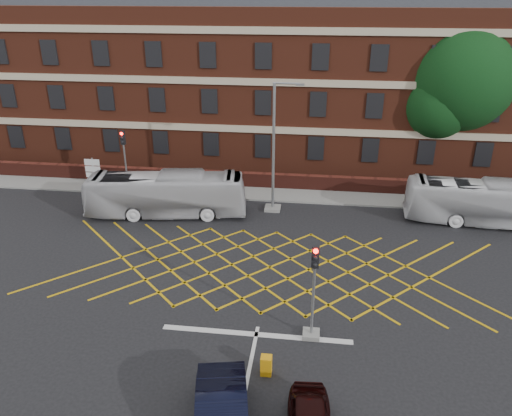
# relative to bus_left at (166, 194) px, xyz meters

# --- Properties ---
(ground) EXTENTS (120.00, 120.00, 0.00)m
(ground) POSITION_rel_bus_left_xyz_m (7.13, -7.65, -1.39)
(ground) COLOR black
(ground) RESTS_ON ground
(victorian_building) EXTENTS (51.00, 12.17, 20.40)m
(victorian_building) POSITION_rel_bus_left_xyz_m (7.38, 14.34, 6.45)
(victorian_building) COLOR maroon
(victorian_building) RESTS_ON ground
(boundary_wall) EXTENTS (56.00, 0.50, 1.10)m
(boundary_wall) POSITION_rel_bus_left_xyz_m (7.13, 5.35, -0.84)
(boundary_wall) COLOR #4B1B14
(boundary_wall) RESTS_ON ground
(far_pavement) EXTENTS (60.00, 3.00, 0.12)m
(far_pavement) POSITION_rel_bus_left_xyz_m (7.13, 4.35, -1.33)
(far_pavement) COLOR slate
(far_pavement) RESTS_ON ground
(box_junction_hatching) EXTENTS (8.22, 8.22, 0.02)m
(box_junction_hatching) POSITION_rel_bus_left_xyz_m (7.13, -5.65, -1.38)
(box_junction_hatching) COLOR #CC990C
(box_junction_hatching) RESTS_ON ground
(stop_line) EXTENTS (8.00, 0.30, 0.02)m
(stop_line) POSITION_rel_bus_left_xyz_m (7.13, -11.15, -1.38)
(stop_line) COLOR silver
(stop_line) RESTS_ON ground
(bus_left) EXTENTS (10.19, 3.65, 2.78)m
(bus_left) POSITION_rel_bus_left_xyz_m (0.00, 0.00, 0.00)
(bus_left) COLOR #BABABE
(bus_left) RESTS_ON ground
(bus_right) EXTENTS (9.83, 2.92, 2.70)m
(bus_right) POSITION_rel_bus_left_xyz_m (19.66, 1.27, -0.04)
(bus_right) COLOR silver
(bus_right) RESTS_ON ground
(deciduous_tree) EXTENTS (7.88, 7.74, 11.15)m
(deciduous_tree) POSITION_rel_bus_left_xyz_m (19.09, 10.05, 5.35)
(deciduous_tree) COLOR black
(deciduous_tree) RESTS_ON ground
(traffic_light_near) EXTENTS (0.70, 0.70, 4.27)m
(traffic_light_near) POSITION_rel_bus_left_xyz_m (9.41, -10.97, 0.38)
(traffic_light_near) COLOR slate
(traffic_light_near) RESTS_ON ground
(traffic_light_far) EXTENTS (0.70, 0.70, 4.27)m
(traffic_light_far) POSITION_rel_bus_left_xyz_m (-4.05, 3.83, 0.38)
(traffic_light_far) COLOR slate
(traffic_light_far) RESTS_ON ground
(street_lamp) EXTENTS (2.25, 1.00, 8.19)m
(street_lamp) POSITION_rel_bus_left_xyz_m (6.63, 1.60, 1.37)
(street_lamp) COLOR slate
(street_lamp) RESTS_ON ground
(direction_signs) EXTENTS (1.10, 0.16, 2.20)m
(direction_signs) POSITION_rel_bus_left_xyz_m (-6.55, 3.88, -0.01)
(direction_signs) COLOR gray
(direction_signs) RESTS_ON ground
(utility_cabinet) EXTENTS (0.41, 0.37, 0.80)m
(utility_cabinet) POSITION_rel_bus_left_xyz_m (7.79, -13.39, -0.99)
(utility_cabinet) COLOR orange
(utility_cabinet) RESTS_ON ground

